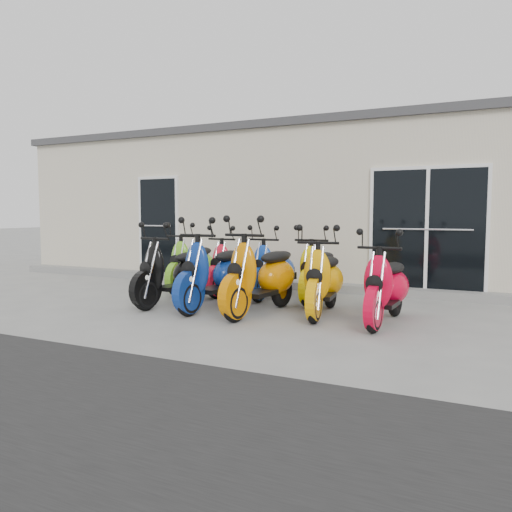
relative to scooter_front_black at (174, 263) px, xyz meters
The scene contains 15 objects.
ground 1.27m from the scooter_front_black, 23.80° to the left, with size 80.00×80.00×0.00m, color gray.
building 5.79m from the scooter_front_black, 80.10° to the left, with size 14.00×6.00×3.20m, color beige.
roof_cap 6.28m from the scooter_front_black, 80.10° to the left, with size 14.20×6.20×0.16m, color #3F3F42.
front_step 2.71m from the scooter_front_black, 68.16° to the left, with size 14.00×0.40×0.15m, color gray.
door_left 3.47m from the scooter_front_black, 130.41° to the left, with size 1.07×0.08×2.22m, color black.
door_right 4.47m from the scooter_front_black, 36.00° to the left, with size 2.02×0.08×2.22m, color black.
scooter_front_black is the anchor object (origin of this frame).
scooter_front_blue 0.79m from the scooter_front_black, ahead, with size 0.71×1.94×1.44m, color navy, non-canonical shape.
scooter_front_orange_a 1.60m from the scooter_front_black, ahead, with size 0.72×1.98×1.46m, color #D57400, non-canonical shape.
scooter_front_orange_b 2.46m from the scooter_front_black, ahead, with size 0.66×1.81×1.34m, color #E99D03, non-canonical shape.
scooter_front_red 3.38m from the scooter_front_black, ahead, with size 0.64×1.75×1.30m, color red, non-canonical shape.
scooter_back_green 1.43m from the scooter_front_black, 110.96° to the left, with size 0.65×1.79×1.32m, color #6DBB20, non-canonical shape.
scooter_back_red 1.42m from the scooter_front_black, 75.17° to the left, with size 0.63×1.72×1.27m, color red, non-canonical shape.
scooter_back_blue 1.79m from the scooter_front_black, 49.57° to the left, with size 0.63×1.74×1.29m, color #0F389B, non-canonical shape.
scooter_back_yellow 2.41m from the scooter_front_black, 34.15° to the left, with size 0.64×1.76×1.30m, color #E6C900, non-canonical shape.
Camera 1 is at (3.68, -7.08, 1.48)m, focal length 35.00 mm.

